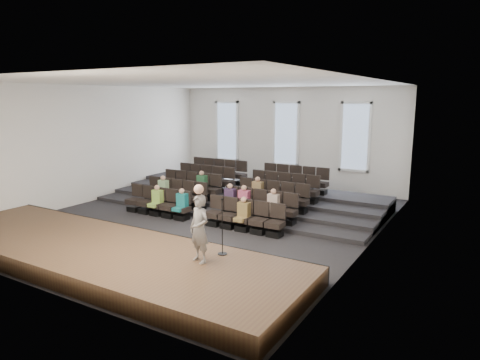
# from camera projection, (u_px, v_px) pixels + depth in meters

# --- Properties ---
(ground) EXTENTS (14.00, 14.00, 0.00)m
(ground) POSITION_uv_depth(u_px,v_px,m) (207.00, 219.00, 16.09)
(ground) COLOR black
(ground) RESTS_ON ground
(ceiling) EXTENTS (12.00, 14.00, 0.02)m
(ceiling) POSITION_uv_depth(u_px,v_px,m) (205.00, 82.00, 15.15)
(ceiling) COLOR white
(ceiling) RESTS_ON ground
(wall_back) EXTENTS (12.00, 0.04, 5.00)m
(wall_back) POSITION_uv_depth(u_px,v_px,m) (286.00, 138.00, 21.55)
(wall_back) COLOR white
(wall_back) RESTS_ON ground
(wall_front) EXTENTS (12.00, 0.04, 5.00)m
(wall_front) POSITION_uv_depth(u_px,v_px,m) (28.00, 186.00, 9.69)
(wall_front) COLOR white
(wall_front) RESTS_ON ground
(wall_left) EXTENTS (0.04, 14.00, 5.00)m
(wall_left) POSITION_uv_depth(u_px,v_px,m) (93.00, 144.00, 18.64)
(wall_left) COLOR white
(wall_left) RESTS_ON ground
(wall_right) EXTENTS (0.04, 14.00, 5.00)m
(wall_right) POSITION_uv_depth(u_px,v_px,m) (373.00, 166.00, 12.60)
(wall_right) COLOR white
(wall_right) RESTS_ON ground
(stage) EXTENTS (11.80, 3.60, 0.50)m
(stage) POSITION_uv_depth(u_px,v_px,m) (100.00, 254.00, 11.74)
(stage) COLOR #45311D
(stage) RESTS_ON ground
(stage_lip) EXTENTS (11.80, 0.06, 0.52)m
(stage_lip) POSITION_uv_depth(u_px,v_px,m) (145.00, 236.00, 13.23)
(stage_lip) COLOR black
(stage_lip) RESTS_ON ground
(risers) EXTENTS (11.80, 4.80, 0.60)m
(risers) POSITION_uv_depth(u_px,v_px,m) (249.00, 197.00, 18.73)
(risers) COLOR black
(risers) RESTS_ON ground
(seating_rows) EXTENTS (6.80, 4.70, 1.67)m
(seating_rows) POSITION_uv_depth(u_px,v_px,m) (229.00, 193.00, 17.26)
(seating_rows) COLOR black
(seating_rows) RESTS_ON ground
(windows) EXTENTS (8.44, 0.10, 3.24)m
(windows) POSITION_uv_depth(u_px,v_px,m) (286.00, 134.00, 21.45)
(windows) COLOR white
(windows) RESTS_ON wall_back
(audience) EXTENTS (5.45, 2.64, 1.10)m
(audience) POSITION_uv_depth(u_px,v_px,m) (215.00, 196.00, 16.15)
(audience) COLOR #8EBC4B
(audience) RESTS_ON seating_rows
(speaker) EXTENTS (0.70, 0.56, 1.68)m
(speaker) POSITION_uv_depth(u_px,v_px,m) (199.00, 229.00, 10.37)
(speaker) COLOR slate
(speaker) RESTS_ON stage
(mic_stand) EXTENTS (0.25, 0.25, 1.49)m
(mic_stand) POSITION_uv_depth(u_px,v_px,m) (222.00, 238.00, 10.95)
(mic_stand) COLOR black
(mic_stand) RESTS_ON stage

